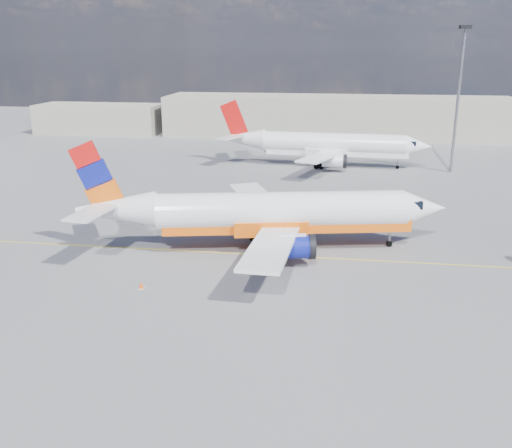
# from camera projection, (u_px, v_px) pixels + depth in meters

# --- Properties ---
(ground) EXTENTS (240.00, 240.00, 0.00)m
(ground) POSITION_uv_depth(u_px,v_px,m) (263.00, 267.00, 48.26)
(ground) COLOR #5C5C61
(ground) RESTS_ON ground
(taxi_line) EXTENTS (70.00, 0.15, 0.01)m
(taxi_line) POSITION_uv_depth(u_px,v_px,m) (268.00, 255.00, 51.09)
(taxi_line) COLOR yellow
(taxi_line) RESTS_ON ground
(terminal_main) EXTENTS (70.00, 14.00, 8.00)m
(terminal_main) POSITION_uv_depth(u_px,v_px,m) (336.00, 116.00, 117.14)
(terminal_main) COLOR #A8A090
(terminal_main) RESTS_ON ground
(terminal_annex) EXTENTS (26.00, 10.00, 6.00)m
(terminal_annex) POSITION_uv_depth(u_px,v_px,m) (100.00, 119.00, 121.59)
(terminal_annex) COLOR #A8A090
(terminal_annex) RESTS_ON ground
(main_jet) EXTENTS (34.13, 26.32, 10.30)m
(main_jet) POSITION_uv_depth(u_px,v_px,m) (269.00, 213.00, 51.62)
(main_jet) COLOR white
(main_jet) RESTS_ON ground
(second_jet) EXTENTS (32.68, 25.82, 9.90)m
(second_jet) POSITION_uv_depth(u_px,v_px,m) (327.00, 145.00, 87.75)
(second_jet) COLOR white
(second_jet) RESTS_ON ground
(traffic_cone) EXTENTS (0.43, 0.43, 0.61)m
(traffic_cone) POSITION_uv_depth(u_px,v_px,m) (141.00, 285.00, 43.98)
(traffic_cone) COLOR white
(traffic_cone) RESTS_ON ground
(floodlight_mast) EXTENTS (1.51, 1.51, 20.63)m
(floodlight_mast) POSITION_uv_depth(u_px,v_px,m) (459.00, 87.00, 80.90)
(floodlight_mast) COLOR gray
(floodlight_mast) RESTS_ON ground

